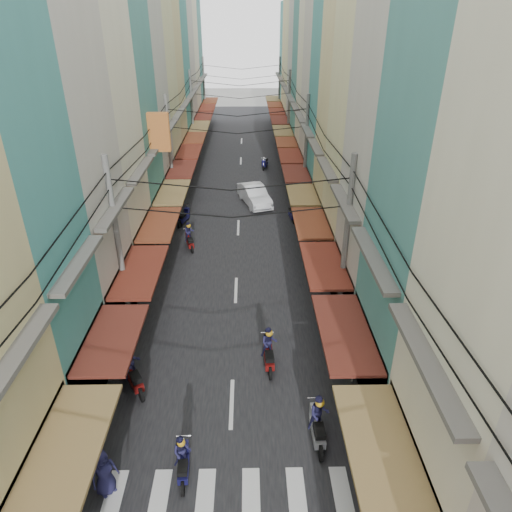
{
  "coord_description": "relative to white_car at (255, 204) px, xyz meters",
  "views": [
    {
      "loc": [
        0.69,
        -14.58,
        13.06
      ],
      "look_at": [
        1.05,
        4.94,
        2.62
      ],
      "focal_mm": 32.0,
      "sensor_mm": 36.0,
      "label": 1
    }
  ],
  "objects": [
    {
      "name": "ground",
      "position": [
        -1.19,
        -18.42,
        0.0
      ],
      "size": [
        160.0,
        160.0,
        0.0
      ],
      "primitive_type": "plane",
      "color": "slate",
      "rests_on": "ground"
    },
    {
      "name": "road",
      "position": [
        -1.19,
        1.58,
        0.01
      ],
      "size": [
        10.0,
        80.0,
        0.02
      ],
      "primitive_type": "cube",
      "color": "black",
      "rests_on": "ground"
    },
    {
      "name": "sidewalk_left",
      "position": [
        -7.69,
        1.58,
        0.03
      ],
      "size": [
        3.0,
        80.0,
        0.06
      ],
      "primitive_type": "cube",
      "color": "gray",
      "rests_on": "ground"
    },
    {
      "name": "sidewalk_right",
      "position": [
        5.31,
        1.58,
        0.03
      ],
      "size": [
        3.0,
        80.0,
        0.06
      ],
      "primitive_type": "cube",
      "color": "gray",
      "rests_on": "ground"
    },
    {
      "name": "crosswalk",
      "position": [
        -1.19,
        -24.42,
        0.03
      ],
      "size": [
        7.55,
        2.4,
        0.01
      ],
      "color": "silver",
      "rests_on": "ground"
    },
    {
      "name": "building_row_left",
      "position": [
        -9.11,
        -1.86,
        9.78
      ],
      "size": [
        7.8,
        67.67,
        23.7
      ],
      "color": "#BBB7AB",
      "rests_on": "ground"
    },
    {
      "name": "building_row_right",
      "position": [
        6.73,
        -1.97,
        9.41
      ],
      "size": [
        7.8,
        68.98,
        22.59
      ],
      "color": "teal",
      "rests_on": "ground"
    },
    {
      "name": "utility_poles",
      "position": [
        -1.19,
        -3.4,
        6.59
      ],
      "size": [
        10.2,
        66.13,
        8.2
      ],
      "color": "slate",
      "rests_on": "ground"
    },
    {
      "name": "white_car",
      "position": [
        0.0,
        0.0,
        0.0
      ],
      "size": [
        5.56,
        3.48,
        1.83
      ],
      "primitive_type": "imported",
      "rotation": [
        0.0,
        0.0,
        0.3
      ],
      "color": "silver",
      "rests_on": "ground"
    },
    {
      "name": "bicycle",
      "position": [
        6.31,
        -21.42,
        0.0
      ],
      "size": [
        1.75,
        0.8,
        1.17
      ],
      "primitive_type": "imported",
      "rotation": [
        0.0,
        0.0,
        1.47
      ],
      "color": "black",
      "rests_on": "ground"
    },
    {
      "name": "moving_scooters",
      "position": [
        -1.5,
        -14.41,
        0.56
      ],
      "size": [
        8.06,
        34.33,
        2.0
      ],
      "color": "black",
      "rests_on": "ground"
    },
    {
      "name": "parked_scooters",
      "position": [
        3.36,
        -23.36,
        0.48
      ],
      "size": [
        12.85,
        13.09,
        1.01
      ],
      "color": "black",
      "rests_on": "ground"
    },
    {
      "name": "pedestrians",
      "position": [
        -5.7,
        -17.48,
        1.02
      ],
      "size": [
        12.84,
        18.88,
        2.18
      ],
      "color": "#28202B",
      "rests_on": "ground"
    },
    {
      "name": "market_umbrella",
      "position": [
        5.24,
        -22.72,
        2.11
      ],
      "size": [
        2.27,
        2.27,
        2.4
      ],
      "color": "#B2B2B7",
      "rests_on": "ground"
    },
    {
      "name": "traffic_sign",
      "position": [
        3.59,
        -19.33,
        2.23
      ],
      "size": [
        0.1,
        0.67,
        3.04
      ],
      "color": "slate",
      "rests_on": "ground"
    }
  ]
}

